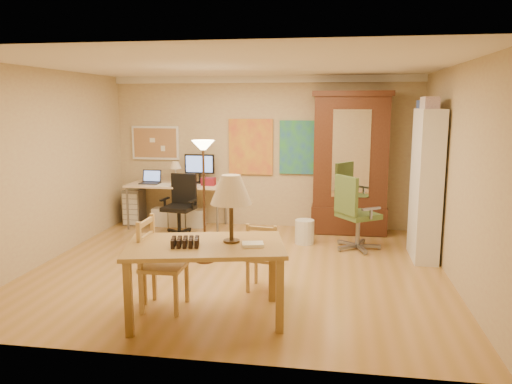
% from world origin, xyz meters
% --- Properties ---
extents(floor, '(5.50, 5.50, 0.00)m').
position_xyz_m(floor, '(0.00, 0.00, 0.00)').
color(floor, '#A47A3A').
rests_on(floor, ground).
extents(crown_molding, '(5.50, 0.08, 0.12)m').
position_xyz_m(crown_molding, '(0.00, 2.46, 2.64)').
color(crown_molding, white).
rests_on(crown_molding, floor).
extents(corkboard, '(0.90, 0.04, 0.62)m').
position_xyz_m(corkboard, '(-2.05, 2.47, 1.50)').
color(corkboard, '#A57C4E').
rests_on(corkboard, floor).
extents(art_panel_left, '(0.80, 0.04, 1.00)m').
position_xyz_m(art_panel_left, '(-0.25, 2.47, 1.45)').
color(art_panel_left, yellow).
rests_on(art_panel_left, floor).
extents(art_panel_right, '(0.75, 0.04, 0.95)m').
position_xyz_m(art_panel_right, '(0.65, 2.47, 1.45)').
color(art_panel_right, '#2969A5').
rests_on(art_panel_right, floor).
extents(dining_table, '(1.76, 1.28, 1.50)m').
position_xyz_m(dining_table, '(0.06, -1.58, 0.95)').
color(dining_table, brown).
rests_on(dining_table, floor).
extents(ladder_chair_back, '(0.44, 0.43, 0.84)m').
position_xyz_m(ladder_chair_back, '(0.46, -0.75, 0.39)').
color(ladder_chair_back, tan).
rests_on(ladder_chair_back, floor).
extents(ladder_chair_left, '(0.45, 0.47, 1.01)m').
position_xyz_m(ladder_chair_left, '(-0.58, -1.45, 0.47)').
color(ladder_chair_left, tan).
rests_on(ladder_chair_left, floor).
extents(torchiere_lamp, '(0.31, 0.31, 1.72)m').
position_xyz_m(torchiere_lamp, '(-0.53, 0.21, 1.38)').
color(torchiere_lamp, '#412A1A').
rests_on(torchiere_lamp, floor).
extents(computer_desk, '(1.74, 0.76, 1.32)m').
position_xyz_m(computer_desk, '(-1.51, 2.16, 0.48)').
color(computer_desk, beige).
rests_on(computer_desk, floor).
extents(office_chair_black, '(0.64, 0.64, 1.04)m').
position_xyz_m(office_chair_black, '(-1.32, 1.55, 0.28)').
color(office_chair_black, black).
rests_on(office_chair_black, floor).
extents(office_chair_green, '(0.73, 0.73, 1.15)m').
position_xyz_m(office_chair_green, '(1.60, 1.17, 0.31)').
color(office_chair_green, slate).
rests_on(office_chair_green, floor).
extents(drawer_cart, '(0.33, 0.39, 0.65)m').
position_xyz_m(drawer_cart, '(-2.41, 2.20, 0.33)').
color(drawer_cart, slate).
rests_on(drawer_cart, floor).
extents(armoire, '(1.32, 0.63, 2.43)m').
position_xyz_m(armoire, '(1.52, 2.24, 1.06)').
color(armoire, '#3E1C11').
rests_on(armoire, floor).
extents(bookshelf, '(0.32, 0.86, 2.15)m').
position_xyz_m(bookshelf, '(2.55, 0.89, 1.07)').
color(bookshelf, white).
rests_on(bookshelf, floor).
extents(wastebin, '(0.31, 0.31, 0.39)m').
position_xyz_m(wastebin, '(0.81, 1.38, 0.19)').
color(wastebin, silver).
rests_on(wastebin, floor).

